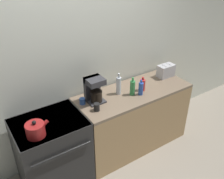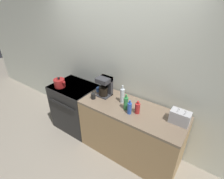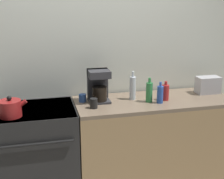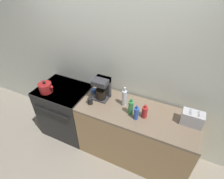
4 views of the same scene
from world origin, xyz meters
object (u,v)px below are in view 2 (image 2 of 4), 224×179
Objects in this scene: cup_black at (93,96)px; bottle_blue at (129,108)px; kettle at (60,83)px; bottle_green at (126,103)px; bottle_clear at (122,96)px; cup_blue at (98,89)px; stove at (76,106)px; bottle_red at (137,108)px; coffee_maker at (105,86)px; toaster at (180,117)px.

bottle_blue is at bearing -0.19° from cup_black.
cup_black is (0.74, 0.04, -0.03)m from kettle.
bottle_green is 0.83× the size of bottle_clear.
bottle_green is 3.22× the size of cup_blue.
bottle_red is (1.31, -0.04, 0.53)m from stove.
coffee_maker is 1.64× the size of bottle_red.
bottle_clear is (1.00, 0.06, 0.57)m from stove.
kettle is 3.21× the size of cup_blue.
kettle is 1.31m from bottle_green.
kettle is 0.87m from coffee_maker.
bottle_green is (-0.18, -0.01, 0.02)m from bottle_red.
kettle reaches higher than stove.
bottle_green reaches higher than cup_blue.
cup_black is (-0.66, 0.00, -0.04)m from bottle_blue.
cup_blue is at bearing 172.73° from coffee_maker.
stove is 4.65× the size of bottle_red.
coffee_maker reaches higher than bottle_clear.
cup_blue is 0.80× the size of cup_black.
bottle_red is 0.93× the size of bottle_blue.
bottle_red is 2.58× the size of cup_blue.
bottle_blue is (-0.64, -0.20, -0.00)m from toaster.
bottle_clear reaches higher than toaster.
coffee_maker is at bearing 163.45° from bottle_green.
bottle_red is 0.80× the size of bottle_green.
cup_blue is (-0.51, 0.05, -0.09)m from bottle_clear.
kettle is (-0.18, -0.15, 0.52)m from stove.
kettle is at bearing -173.31° from toaster.
stove is 2.83× the size of coffee_maker.
kettle is at bearing -139.63° from stove.
bottle_blue is (-0.09, -0.07, 0.01)m from bottle_red.
cup_blue is at bearing 179.02° from toaster.
kettle is at bearing -178.30° from bottle_blue.
stove is at bearing 169.15° from cup_black.
coffee_maker reaches higher than bottle_green.
kettle is 0.98× the size of toaster.
cup_black is at bearing -174.70° from bottle_red.
kettle is 1.15× the size of bottle_blue.
stove is at bearing -167.26° from cup_blue.
bottle_blue reaches higher than cup_blue.
toaster is at bearing 6.69° from kettle.
toaster is at bearing 1.48° from bottle_clear.
stove is 0.90m from coffee_maker.
bottle_clear is (-0.14, 0.12, 0.02)m from bottle_green.
cup_blue is (-0.73, 0.22, -0.05)m from bottle_blue.
toaster reaches higher than cup_blue.
coffee_maker reaches higher than kettle.
bottle_green reaches higher than kettle.
bottle_red is at bearing -167.08° from toaster.
bottle_blue is 2.78× the size of cup_blue.
toaster is 1.02× the size of bottle_green.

